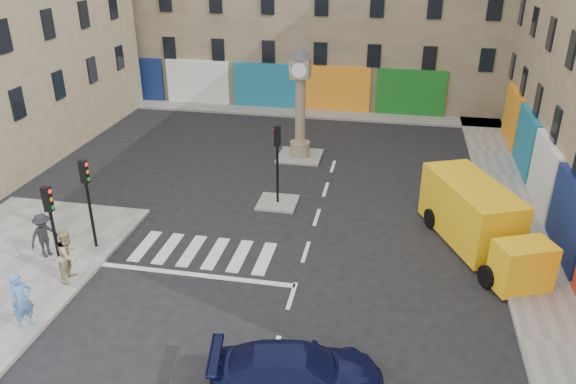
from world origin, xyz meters
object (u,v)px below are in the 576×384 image
(traffic_light_left_far, at_px, (87,190))
(yellow_van, at_px, (479,220))
(traffic_light_island, at_px, (277,152))
(pedestrian_dark, at_px, (44,235))
(clock_pillar, at_px, (300,96))
(pedestrian_blue, at_px, (22,301))
(pedestrian_tan, at_px, (69,255))
(navy_sedan, at_px, (297,372))
(traffic_light_left_near, at_px, (52,219))

(traffic_light_left_far, distance_m, yellow_van, 15.33)
(traffic_light_island, height_order, yellow_van, traffic_light_island)
(pedestrian_dark, bearing_deg, yellow_van, -50.75)
(traffic_light_left_far, bearing_deg, clock_pillar, 61.06)
(pedestrian_blue, xyz_separation_m, pedestrian_dark, (-1.79, 3.99, -0.07))
(traffic_light_left_far, height_order, traffic_light_island, traffic_light_left_far)
(yellow_van, relative_size, pedestrian_tan, 3.58)
(traffic_light_left_far, relative_size, navy_sedan, 0.77)
(traffic_light_left_near, xyz_separation_m, traffic_light_island, (6.30, 7.80, -0.03))
(yellow_van, height_order, pedestrian_blue, yellow_van)
(navy_sedan, bearing_deg, traffic_light_left_near, 58.46)
(traffic_light_left_near, xyz_separation_m, yellow_van, (14.95, 5.54, -1.38))
(pedestrian_tan, bearing_deg, traffic_light_left_far, 6.35)
(pedestrian_blue, relative_size, pedestrian_tan, 0.98)
(clock_pillar, relative_size, navy_sedan, 1.27)
(traffic_light_island, xyz_separation_m, pedestrian_tan, (-6.00, -7.67, -1.45))
(traffic_light_left_near, height_order, navy_sedan, traffic_light_left_near)
(traffic_light_island, distance_m, clock_pillar, 6.07)
(traffic_light_left_far, relative_size, yellow_van, 0.52)
(yellow_van, relative_size, pedestrian_blue, 3.64)
(yellow_van, relative_size, pedestrian_dark, 3.93)
(traffic_light_left_near, bearing_deg, pedestrian_dark, 137.34)
(yellow_van, distance_m, pedestrian_tan, 15.61)
(pedestrian_tan, relative_size, pedestrian_dark, 1.10)
(traffic_light_island, bearing_deg, pedestrian_tan, -128.05)
(traffic_light_island, xyz_separation_m, clock_pillar, (0.00, 6.00, 0.96))
(navy_sedan, xyz_separation_m, pedestrian_dark, (-10.76, 4.92, 0.36))
(pedestrian_dark, bearing_deg, navy_sedan, -89.56)
(traffic_light_island, relative_size, navy_sedan, 0.77)
(traffic_light_left_near, height_order, traffic_light_island, traffic_light_left_near)
(traffic_light_left_near, bearing_deg, traffic_light_island, 51.07)
(clock_pillar, bearing_deg, pedestrian_blue, -110.08)
(pedestrian_blue, distance_m, pedestrian_tan, 2.75)
(traffic_light_left_far, distance_m, clock_pillar, 13.05)
(traffic_light_left_far, xyz_separation_m, pedestrian_tan, (0.30, -2.27, -1.48))
(traffic_light_left_near, relative_size, pedestrian_dark, 2.05)
(navy_sedan, bearing_deg, pedestrian_blue, 73.47)
(navy_sedan, distance_m, pedestrian_dark, 11.84)
(clock_pillar, bearing_deg, pedestrian_dark, -122.10)
(traffic_light_left_near, xyz_separation_m, pedestrian_tan, (0.30, 0.13, -1.48))
(yellow_van, bearing_deg, pedestrian_tan, 176.83)
(pedestrian_blue, height_order, pedestrian_tan, pedestrian_tan)
(clock_pillar, bearing_deg, yellow_van, -43.68)
(traffic_light_left_far, bearing_deg, yellow_van, 11.85)
(clock_pillar, distance_m, navy_sedan, 17.83)
(pedestrian_tan, bearing_deg, navy_sedan, -113.52)
(clock_pillar, bearing_deg, traffic_light_left_far, -118.94)
(navy_sedan, height_order, pedestrian_tan, pedestrian_tan)
(pedestrian_tan, bearing_deg, traffic_light_left_near, 112.72)
(pedestrian_dark, bearing_deg, traffic_light_left_near, -107.62)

